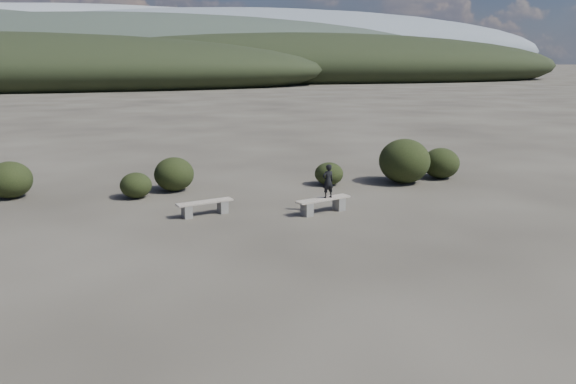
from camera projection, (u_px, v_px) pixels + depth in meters
name	position (u px, v px, depth m)	size (l,w,h in m)	color
ground	(353.00, 287.00, 10.74)	(1200.00, 1200.00, 0.00)	#332E27
bench_left	(205.00, 207.00, 15.68)	(1.64, 0.74, 0.40)	slate
bench_right	(323.00, 204.00, 15.93)	(1.73, 0.85, 0.42)	slate
seated_person	(328.00, 181.00, 15.86)	(0.35, 0.23, 0.97)	black
shrub_a	(136.00, 185.00, 17.65)	(0.99, 0.99, 0.81)	black
shrub_b	(174.00, 174.00, 18.60)	(1.31, 1.31, 1.12)	black
shrub_c	(329.00, 174.00, 19.50)	(0.99, 0.99, 0.79)	black
shrub_d	(404.00, 161.00, 19.75)	(1.79, 1.79, 1.57)	black
shrub_e	(441.00, 163.00, 20.61)	(1.34, 1.34, 1.12)	black
shrub_f	(10.00, 180.00, 17.61)	(1.37, 1.37, 1.16)	black
mountain_ridges	(123.00, 49.00, 324.68)	(500.00, 400.00, 56.00)	black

